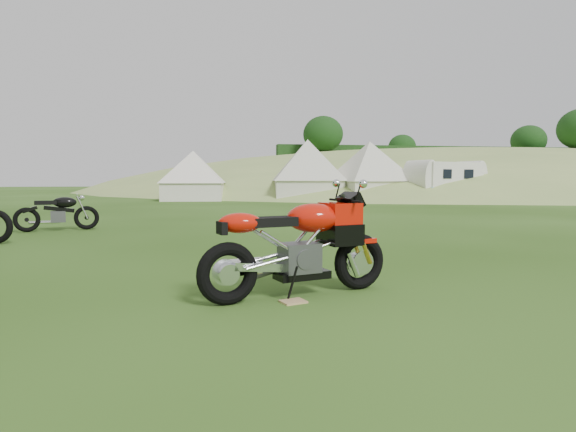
{
  "coord_description": "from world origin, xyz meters",
  "views": [
    {
      "loc": [
        -0.85,
        -5.48,
        1.19
      ],
      "look_at": [
        0.18,
        0.4,
        0.71
      ],
      "focal_mm": 30.0,
      "sensor_mm": 36.0,
      "label": 1
    }
  ],
  "objects": [
    {
      "name": "hedgerow",
      "position": [
        24.0,
        40.0,
        0.0
      ],
      "size": [
        36.0,
        1.2,
        8.6
      ],
      "primitive_type": null,
      "color": "black",
      "rests_on": "ground"
    },
    {
      "name": "vintage_moto_c",
      "position": [
        -4.06,
        5.83,
        0.44
      ],
      "size": [
        1.71,
        0.83,
        0.88
      ],
      "primitive_type": null,
      "rotation": [
        0.0,
        0.0,
        0.28
      ],
      "color": "black",
      "rests_on": "ground"
    },
    {
      "name": "sport_motorcycle",
      "position": [
        0.06,
        -0.84,
        0.59
      ],
      "size": [
        2.01,
        1.0,
        1.17
      ],
      "primitive_type": null,
      "rotation": [
        0.0,
        0.0,
        0.28
      ],
      "color": "red",
      "rests_on": "ground"
    },
    {
      "name": "hillside",
      "position": [
        24.0,
        40.0,
        0.0
      ],
      "size": [
        80.0,
        64.0,
        8.0
      ],
      "primitive_type": "ellipsoid",
      "color": "#7F9B4F",
      "rests_on": "ground"
    },
    {
      "name": "tent_left",
      "position": [
        -1.39,
        19.91,
        1.29
      ],
      "size": [
        3.23,
        3.23,
        2.58
      ],
      "primitive_type": null,
      "rotation": [
        0.0,
        0.0,
        -0.09
      ],
      "color": "silver",
      "rests_on": "ground"
    },
    {
      "name": "tent_right",
      "position": [
        7.55,
        18.3,
        1.43
      ],
      "size": [
        3.79,
        3.79,
        2.86
      ],
      "primitive_type": null,
      "rotation": [
        0.0,
        0.0,
        0.16
      ],
      "color": "beige",
      "rests_on": "ground"
    },
    {
      "name": "plywood_board",
      "position": [
        -0.03,
        -1.07,
        0.01
      ],
      "size": [
        0.27,
        0.24,
        0.02
      ],
      "primitive_type": "cube",
      "rotation": [
        0.0,
        0.0,
        0.31
      ],
      "color": "tan",
      "rests_on": "ground"
    },
    {
      "name": "caravan",
      "position": [
        11.12,
        17.06,
        0.99
      ],
      "size": [
        4.6,
        3.09,
        1.98
      ],
      "primitive_type": null,
      "rotation": [
        0.0,
        0.0,
        0.31
      ],
      "color": "silver",
      "rests_on": "ground"
    },
    {
      "name": "tent_mid",
      "position": [
        4.46,
        19.1,
        1.47
      ],
      "size": [
        3.73,
        3.73,
        2.93
      ],
      "primitive_type": null,
      "rotation": [
        0.0,
        0.0,
        -0.11
      ],
      "color": "beige",
      "rests_on": "ground"
    },
    {
      "name": "ground",
      "position": [
        0.0,
        0.0,
        0.0
      ],
      "size": [
        120.0,
        120.0,
        0.0
      ],
      "primitive_type": "plane",
      "color": "#24420E",
      "rests_on": "ground"
    }
  ]
}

